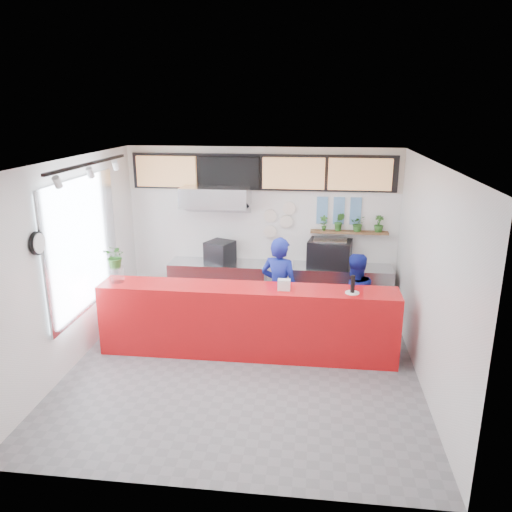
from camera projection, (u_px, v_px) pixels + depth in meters
The scene contains 46 objects.
floor at pixel (244, 366), 7.38m from camera, with size 5.00×5.00×0.00m, color slate.
ceiling at pixel (242, 161), 6.51m from camera, with size 5.00×5.00×0.00m, color silver.
wall_back at pixel (262, 228), 9.32m from camera, with size 5.00×5.00×0.00m, color white.
wall_left at pixel (73, 264), 7.23m from camera, with size 5.00×5.00×0.00m, color white.
wall_right at pixel (428, 277), 6.66m from camera, with size 5.00×5.00×0.00m, color white.
service_counter at pixel (247, 321), 7.60m from camera, with size 4.50×0.60×1.10m, color red.
cream_band at pixel (262, 169), 9.00m from camera, with size 5.00×0.02×0.80m, color beige.
prep_bench at pixel (218, 285), 9.43m from camera, with size 1.80×0.60×0.90m, color #B2B5BA.
panini_oven at pixel (220, 252), 9.24m from camera, with size 0.45×0.45×0.40m, color black.
extraction_hood at pixel (216, 196), 8.89m from camera, with size 1.20×0.70×0.35m, color #B2B5BA.
hood_lip at pixel (216, 207), 8.95m from camera, with size 1.20×0.70×0.08m, color #B2B5BA.
right_bench at pixel (341, 290), 9.17m from camera, with size 1.80×0.60×0.90m, color #B2B5BA.
espresso_machine at pixel (330, 253), 9.00m from camera, with size 0.75×0.54×0.48m, color black.
espresso_tray at pixel (330, 241), 8.93m from camera, with size 0.59×0.41×0.05m, color #A8ABAF.
herb_shelf at pixel (349, 232), 9.05m from camera, with size 1.40×0.18×0.04m, color brown.
menu_board_far_left at pixel (167, 171), 9.11m from camera, with size 1.10×0.10×0.55m, color tan.
menu_board_mid_left at pixel (229, 172), 8.97m from camera, with size 1.10×0.10×0.55m, color black.
menu_board_mid_right at pixel (294, 173), 8.84m from camera, with size 1.10×0.10×0.55m, color tan.
menu_board_far_right at pixel (360, 174), 8.71m from camera, with size 1.10×0.10×0.55m, color tan.
soffit at pixel (262, 172), 8.98m from camera, with size 4.80×0.04×0.65m, color black.
window_pane at pixel (82, 245), 7.45m from camera, with size 0.04×2.20×1.90m, color silver.
window_frame at pixel (84, 245), 7.45m from camera, with size 0.03×2.30×2.00m, color #B2B5BA.
wall_clock_rim at pixel (37, 243), 6.21m from camera, with size 0.30×0.30×0.05m, color black.
wall_clock_face at pixel (39, 243), 6.21m from camera, with size 0.26×0.26×0.02m, color white.
track_rail at pixel (89, 164), 6.77m from camera, with size 0.05×2.40×0.04m, color black.
dec_plate_a at pixel (270, 216), 9.21m from camera, with size 0.24×0.24×0.03m, color silver.
dec_plate_b at pixel (286, 222), 9.20m from camera, with size 0.24×0.24×0.03m, color silver.
dec_plate_c at pixel (270, 232), 9.29m from camera, with size 0.24×0.24×0.03m, color silver.
dec_plate_d at pixel (289, 208), 9.12m from camera, with size 0.24×0.24×0.03m, color silver.
photo_frame_a at pixel (322, 204), 9.03m from camera, with size 0.20×0.02×0.25m, color #598CBF.
photo_frame_b at pixel (339, 204), 9.00m from camera, with size 0.20×0.02×0.25m, color #598CBF.
photo_frame_c at pixel (356, 204), 8.97m from camera, with size 0.20×0.02×0.25m, color #598CBF.
photo_frame_d at pixel (322, 217), 9.11m from camera, with size 0.20×0.02×0.25m, color #598CBF.
photo_frame_e at pixel (338, 217), 9.07m from camera, with size 0.20×0.02×0.25m, color #598CBF.
photo_frame_f at pixel (355, 218), 9.04m from camera, with size 0.20×0.02×0.25m, color #598CBF.
staff_center at pixel (279, 289), 8.04m from camera, with size 0.63×0.41×1.73m, color navy.
staff_right at pixel (353, 300), 7.85m from camera, with size 0.74×0.58×1.53m, color navy.
herb_a at pixel (324, 223), 9.05m from camera, with size 0.15×0.10×0.28m, color #2C6021.
herb_b at pixel (339, 222), 9.01m from camera, with size 0.19×0.15×0.34m, color #2C6021.
herb_c at pixel (358, 223), 8.98m from camera, with size 0.27×0.23×0.30m, color #2C6021.
herb_d at pixel (379, 224), 8.94m from camera, with size 0.17×0.15×0.30m, color #2C6021.
glass_vase at pixel (117, 274), 7.63m from camera, with size 0.21×0.21×0.25m, color silver.
basil_vase at pixel (116, 257), 7.55m from camera, with size 0.34×0.29×0.37m, color #2C6021.
napkin_holder at pixel (284, 285), 7.30m from camera, with size 0.18×0.11×0.16m, color silver.
white_plate at pixel (352, 293), 7.19m from camera, with size 0.20×0.20×0.02m, color silver.
pepper_mill at pixel (353, 284), 7.16m from camera, with size 0.06×0.06×0.25m, color black.
Camera 1 is at (0.97, -6.53, 3.68)m, focal length 35.00 mm.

